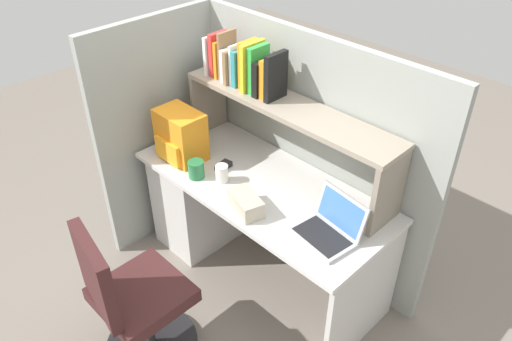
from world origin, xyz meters
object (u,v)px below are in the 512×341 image
Objects in this scene: snack_canister at (196,169)px; tissue_box at (246,203)px; paper_cup at (222,173)px; laptop at (330,228)px; computer_mouse at (224,166)px; backpack at (180,136)px; office_chair at (134,306)px.

tissue_box is at bearing -1.04° from snack_canister.
paper_cup is 0.48× the size of tissue_box.
laptop is 0.83m from computer_mouse.
backpack is at bearing 162.63° from snack_canister.
snack_canister is (0.23, -0.07, -0.10)m from backpack.
laptop is 3.28× the size of computer_mouse.
backpack is 1.05m from office_chair.
computer_mouse is 0.14m from paper_cup.
backpack is 2.90× the size of snack_canister.
snack_canister is (-0.05, -0.17, 0.04)m from computer_mouse.
backpack is 0.34× the size of office_chair.
tissue_box is (-0.44, -0.17, -0.00)m from laptop.
office_chair is at bearing -124.41° from laptop.
backpack is (-1.11, -0.09, 0.10)m from laptop.
backpack is 2.96× the size of paper_cup.
laptop is 0.89m from snack_canister.
office_chair is at bearing -85.53° from tissue_box.
snack_canister reaches higher than tissue_box.
computer_mouse is 0.97m from office_chair.
computer_mouse is 0.97× the size of paper_cup.
backpack reaches higher than snack_canister.
laptop is 0.47m from tissue_box.
office_chair reaches higher than snack_canister.
tissue_box is 0.24× the size of office_chair.
tissue_box is (0.30, -0.09, -0.00)m from paper_cup.
paper_cup is at bearing -55.56° from computer_mouse.
computer_mouse is at bearing 19.88° from backpack.
snack_canister is at bearing -149.22° from paper_cup.
backpack reaches higher than tissue_box.
backpack is 0.68m from tissue_box.
laptop is 0.37× the size of office_chair.
backpack reaches higher than office_chair.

